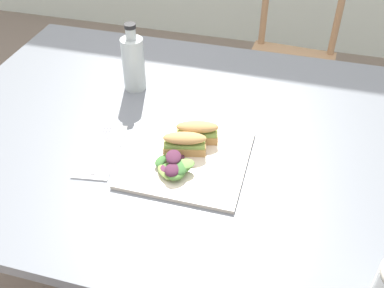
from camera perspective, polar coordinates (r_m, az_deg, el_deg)
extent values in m
plane|color=#7A6B5B|center=(1.80, -4.61, -17.03)|extent=(8.83, 8.83, 0.00)
cube|color=slate|center=(1.24, -0.53, 0.99)|extent=(1.42, 1.03, 0.03)
cube|color=tan|center=(2.00, -14.77, 3.48)|extent=(0.07, 0.07, 0.71)
cube|color=tan|center=(1.83, 23.31, -3.00)|extent=(0.07, 0.07, 0.71)
cylinder|color=tan|center=(2.16, 6.17, 3.10)|extent=(0.03, 0.03, 0.43)
cylinder|color=tan|center=(2.13, 15.03, 1.20)|extent=(0.03, 0.03, 0.43)
cylinder|color=tan|center=(2.44, 8.19, 7.62)|extent=(0.03, 0.03, 0.43)
cylinder|color=tan|center=(2.41, 16.10, 5.98)|extent=(0.03, 0.03, 0.43)
cube|color=tan|center=(2.16, 12.17, 9.51)|extent=(0.43, 0.43, 0.02)
cylinder|color=tan|center=(2.24, 9.34, 17.39)|extent=(0.03, 0.03, 0.42)
cylinder|color=tan|center=(2.22, 18.26, 15.66)|extent=(0.03, 0.03, 0.42)
cube|color=beige|center=(1.14, -0.53, -1.83)|extent=(0.30, 0.30, 0.01)
cube|color=tan|center=(1.14, -0.93, -0.53)|extent=(0.12, 0.07, 0.02)
cube|color=#84A84C|center=(1.14, -0.92, 0.28)|extent=(0.11, 0.07, 0.01)
ellipsoid|color=tan|center=(1.12, -0.94, 0.76)|extent=(0.12, 0.07, 0.02)
cube|color=tan|center=(1.18, 0.67, 0.94)|extent=(0.12, 0.07, 0.02)
cube|color=#84A84C|center=(1.17, 0.68, 1.73)|extent=(0.11, 0.07, 0.01)
ellipsoid|color=tan|center=(1.16, 0.68, 2.21)|extent=(0.12, 0.07, 0.02)
ellipsoid|color=#4C2338|center=(1.12, -1.71, -2.04)|extent=(0.03, 0.05, 0.01)
ellipsoid|color=#518438|center=(1.09, -2.84, -3.17)|extent=(0.05, 0.05, 0.01)
ellipsoid|color=#4C2338|center=(1.09, -2.37, -1.64)|extent=(0.05, 0.06, 0.02)
ellipsoid|color=#3D7033|center=(1.11, -4.00, -2.15)|extent=(0.03, 0.05, 0.01)
ellipsoid|color=#3D7033|center=(1.08, -1.59, -3.02)|extent=(0.05, 0.06, 0.02)
ellipsoid|color=#602D47|center=(1.09, -3.11, -3.19)|extent=(0.05, 0.05, 0.01)
ellipsoid|color=#84A84C|center=(1.14, -2.30, -0.80)|extent=(0.06, 0.06, 0.01)
ellipsoid|color=#518438|center=(1.07, -2.04, -3.98)|extent=(0.05, 0.05, 0.01)
ellipsoid|color=#84A84C|center=(1.08, -3.46, -3.60)|extent=(0.06, 0.06, 0.01)
ellipsoid|color=#518438|center=(1.07, -1.49, -3.36)|extent=(0.06, 0.05, 0.01)
ellipsoid|color=#4C2338|center=(1.07, -2.48, -3.32)|extent=(0.04, 0.05, 0.02)
ellipsoid|color=#6B9E47|center=(1.08, -0.88, -2.56)|extent=(0.06, 0.05, 0.01)
cube|color=white|center=(1.19, -11.52, -0.80)|extent=(0.12, 0.23, 0.00)
cube|color=silver|center=(1.17, -11.77, -1.39)|extent=(0.04, 0.14, 0.00)
cube|color=silver|center=(1.24, -10.85, 1.43)|extent=(0.03, 0.05, 0.00)
cube|color=#38383D|center=(1.24, -10.44, 1.68)|extent=(0.01, 0.03, 0.00)
cube|color=#38383D|center=(1.24, -10.80, 1.70)|extent=(0.01, 0.03, 0.00)
cube|color=#38383D|center=(1.25, -11.16, 1.71)|extent=(0.01, 0.03, 0.00)
cylinder|color=black|center=(1.39, -7.37, 9.17)|extent=(0.06, 0.06, 0.12)
cylinder|color=#B2BCB7|center=(1.38, -7.46, 10.05)|extent=(0.07, 0.07, 0.16)
cylinder|color=#B2BCB7|center=(1.33, -7.82, 13.76)|extent=(0.03, 0.03, 0.04)
cylinder|color=black|center=(1.32, -7.92, 14.67)|extent=(0.03, 0.03, 0.01)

